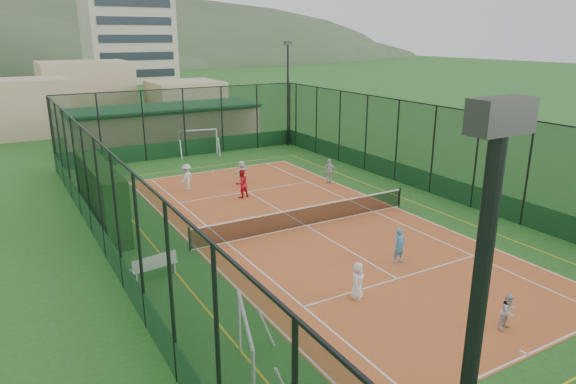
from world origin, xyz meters
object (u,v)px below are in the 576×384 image
clubhouse (165,125)px  futsal_goal_near (246,350)px  floodlight_ne (288,95)px  child_near_right (508,312)px  child_near_left (358,281)px  child_far_right (329,171)px  futsal_goal_far (198,143)px  coach (242,184)px  child_far_left (187,177)px  child_far_back (242,173)px  white_bench (154,265)px  child_near_mid (399,246)px

clubhouse → futsal_goal_near: size_ratio=5.18×
floodlight_ne → child_near_right: floodlight_ne is taller
child_near_left → child_far_right: 14.33m
futsal_goal_far → child_far_right: bearing=-59.7°
coach → clubhouse: bearing=-104.7°
child_far_left → child_far_back: (3.29, -0.51, -0.04)m
child_far_back → white_bench: bearing=22.5°
child_far_left → floodlight_ne: bearing=178.6°
clubhouse → child_near_mid: (0.99, -27.35, -0.83)m
child_near_left → child_near_right: bearing=-91.9°
white_bench → coach: bearing=37.4°
futsal_goal_near → child_far_right: futsal_goal_near is taller
child_near_mid → floodlight_ne: bearing=69.2°
child_near_mid → child_far_left: child_far_left is taller
futsal_goal_near → child_near_mid: futsal_goal_near is taller
child_near_left → child_far_back: bearing=41.9°
child_near_left → clubhouse: bearing=47.4°
child_near_mid → child_far_right: size_ratio=0.96×
futsal_goal_near → clubhouse: bearing=4.7°
futsal_goal_near → child_near_right: bearing=-84.2°
white_bench → child_far_right: child_far_right is taller
floodlight_ne → child_near_right: bearing=-106.3°
child_near_right → child_far_back: bearing=86.1°
child_far_right → coach: bearing=15.1°
white_bench → child_near_left: bearing=-51.0°
clubhouse → child_near_left: size_ratio=11.34×
futsal_goal_far → child_near_right: (-0.33, -27.56, -0.34)m
clubhouse → child_far_left: size_ratio=9.72×
child_far_right → child_far_back: size_ratio=1.04×
floodlight_ne → child_near_mid: bearing=-109.1°
clubhouse → child_near_mid: 27.38m
child_far_left → child_far_right: size_ratio=1.02×
clubhouse → futsal_goal_near: 31.80m
futsal_goal_far → child_far_left: (-3.87, -8.41, -0.15)m
child_far_back → coach: (-1.13, -2.39, 0.07)m
child_far_right → child_far_back: (-4.72, 2.46, -0.03)m
floodlight_ne → child_far_right: floodlight_ne is taller
floodlight_ne → white_bench: floodlight_ne is taller
child_near_left → child_near_mid: child_near_mid is taller
clubhouse → futsal_goal_far: 5.25m
floodlight_ne → white_bench: bearing=-131.9°
futsal_goal_far → child_near_mid: 22.23m
futsal_goal_near → child_far_left: bearing=3.6°
child_near_mid → futsal_goal_near: bearing=-158.8°
white_bench → child_near_left: size_ratio=1.30×
child_near_mid → coach: 11.06m
white_bench → child_near_mid: bearing=-31.0°
floodlight_ne → child_far_right: bearing=-107.6°
child_near_mid → child_far_right: child_far_right is taller
clubhouse → child_near_right: bearing=-88.9°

